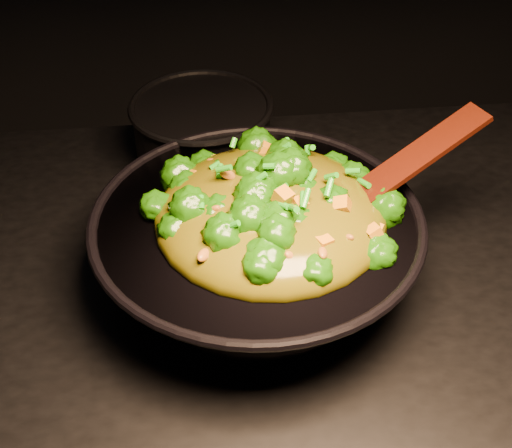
{
  "coord_description": "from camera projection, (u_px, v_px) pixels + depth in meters",
  "views": [
    {
      "loc": [
        -0.01,
        -0.6,
        1.55
      ],
      "look_at": [
        0.06,
        0.06,
        0.99
      ],
      "focal_mm": 50.0,
      "sensor_mm": 36.0,
      "label": 1
    }
  ],
  "objects": [
    {
      "name": "wok",
      "position": [
        257.0,
        254.0,
        0.88
      ],
      "size": [
        0.48,
        0.48,
        0.11
      ],
      "primitive_type": null,
      "rotation": [
        0.0,
        0.0,
        0.28
      ],
      "color": "black",
      "rests_on": "stovetop"
    },
    {
      "name": "spatula",
      "position": [
        395.0,
        172.0,
        0.84
      ],
      "size": [
        0.24,
        0.13,
        0.1
      ],
      "primitive_type": "cube",
      "rotation": [
        0.0,
        -0.38,
        0.38
      ],
      "color": "#381503",
      "rests_on": "wok"
    },
    {
      "name": "stir_fry",
      "position": [
        271.0,
        188.0,
        0.81
      ],
      "size": [
        0.3,
        0.3,
        0.09
      ],
      "primitive_type": null,
      "rotation": [
        0.0,
        0.0,
        0.11
      ],
      "color": "#1C5B06",
      "rests_on": "wok"
    },
    {
      "name": "back_pot",
      "position": [
        203.0,
        136.0,
        1.07
      ],
      "size": [
        0.24,
        0.24,
        0.12
      ],
      "primitive_type": "cylinder",
      "rotation": [
        0.0,
        0.0,
        -0.19
      ],
      "color": "black",
      "rests_on": "stovetop"
    }
  ]
}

